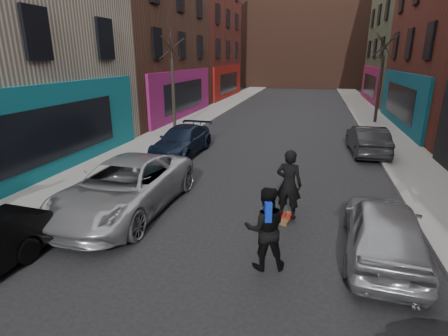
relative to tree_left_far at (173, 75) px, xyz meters
The scene contains 12 objects.
sidewalk_left 12.45m from the tree_left_far, 90.24° to the left, with size 2.50×84.00×0.13m, color gray.
sidewalk_right 17.61m from the tree_left_far, 43.95° to the left, with size 2.50×84.00×0.13m, color gray.
building_far 38.67m from the tree_left_far, 80.73° to the left, with size 40.00×10.00×14.00m, color #47281E.
tree_left_far is the anchor object (origin of this frame).
tree_right_far 13.78m from the tree_left_far, 25.82° to the left, with size 2.00×2.00×6.80m, color black, non-canonical shape.
parked_left_far 11.92m from the tree_left_far, 75.05° to the right, with size 2.56×5.55×1.54m, color #989AA0.
parked_left_end 5.97m from the tree_left_far, 64.19° to the right, with size 1.82×4.48×1.30m, color black.
parked_right_far 15.88m from the tree_left_far, 50.41° to the right, with size 1.65×4.11×1.40m, color gray.
parked_right_end 11.43m from the tree_left_far, 13.40° to the right, with size 1.43×4.09×1.35m, color black.
skateboard 13.61m from the tree_left_far, 54.20° to the right, with size 0.22×0.80×0.10m, color brown.
skateboarder 13.40m from the tree_left_far, 54.20° to the right, with size 0.72×0.47×1.97m, color black.
pedestrian 15.30m from the tree_left_far, 60.58° to the right, with size 1.07×0.94×1.87m.
Camera 1 is at (2.03, -1.87, 4.42)m, focal length 28.00 mm.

